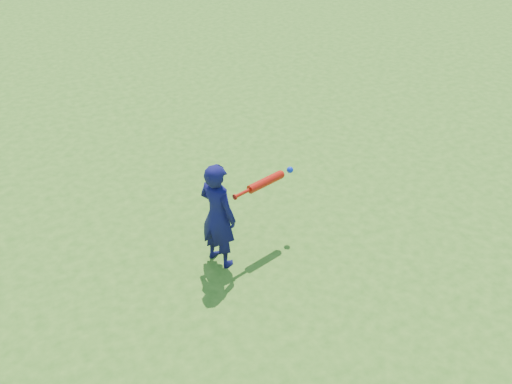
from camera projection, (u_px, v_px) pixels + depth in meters
ground at (304, 274)px, 5.77m from camera, size 80.00×80.00×0.00m
child at (218, 215)px, 5.61m from camera, size 0.43×0.51×1.18m
bat_swing at (268, 181)px, 5.82m from camera, size 0.78×0.26×0.09m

